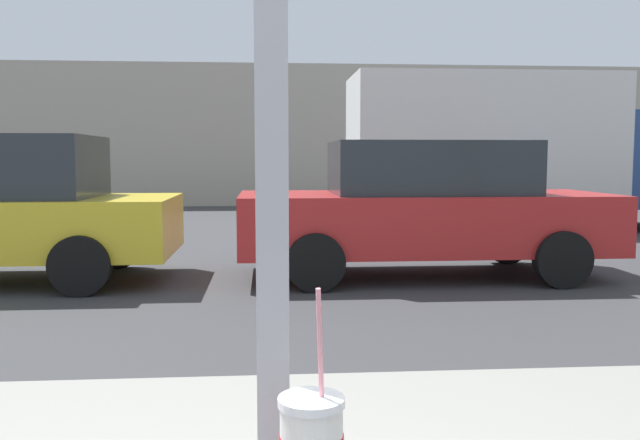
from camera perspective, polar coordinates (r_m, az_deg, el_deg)
The scene contains 4 objects.
ground_plane at distance 9.08m, azimuth -4.43°, elevation -3.84°, with size 60.00×60.00×0.00m, color #38383A.
building_facade_far at distance 20.71m, azimuth -4.54°, elevation 7.16°, with size 28.00×1.20×4.22m, color #A89E8E.
parked_car_red at distance 8.23m, azimuth 8.86°, elevation 1.05°, with size 4.43×1.93×1.64m.
box_truck at distance 14.19m, azimuth 16.17°, elevation 5.98°, with size 6.95×2.44×3.06m.
Camera 1 is at (-0.01, -0.96, 1.44)m, focal length 37.66 mm.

